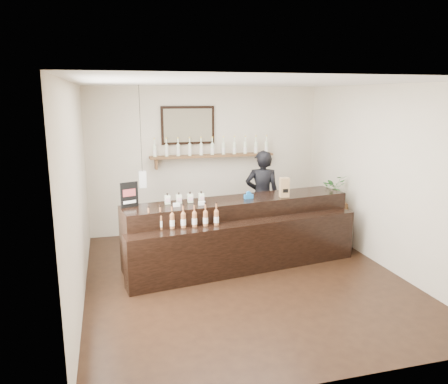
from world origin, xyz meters
name	(u,v)px	position (x,y,z in m)	size (l,w,h in m)	color
ground	(244,278)	(0.00, 0.00, 0.00)	(5.00, 5.00, 0.00)	black
room_shell	(245,164)	(0.00, 0.00, 1.70)	(5.00, 5.00, 5.00)	beige
back_wall_decor	(199,143)	(-0.15, 2.37, 1.76)	(2.66, 0.96, 1.69)	#56301D
counter	(241,234)	(0.12, 0.56, 0.48)	(3.74, 1.51, 1.20)	black
promo_sign	(129,195)	(-1.57, 0.61, 1.22)	(0.26, 0.11, 0.37)	black
paper_bag	(284,187)	(0.87, 0.64, 1.19)	(0.15, 0.12, 0.31)	#977A49
tape_dispenser	(249,196)	(0.28, 0.68, 1.08)	(0.15, 0.08, 0.12)	blue
side_cabinet	(332,222)	(2.00, 1.08, 0.40)	(0.53, 0.64, 0.80)	#56301D
potted_plant	(333,188)	(2.00, 1.08, 1.03)	(0.41, 0.36, 0.46)	#306E2C
shopkeeper	(262,190)	(0.83, 1.55, 0.95)	(0.69, 0.45, 1.90)	black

